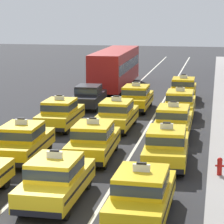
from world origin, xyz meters
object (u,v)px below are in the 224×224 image
taxi_center_second (93,140)px  taxi_right_nearest (142,193)px  taxi_center_nearest (56,179)px  taxi_right_fourth (180,103)px  sedan_left_fourth (89,96)px  fire_hydrant (220,165)px  taxi_left_second (23,141)px  taxi_left_third (60,113)px  taxi_right_third (173,121)px  taxi_right_fifth (183,88)px  taxi_center_fourth (136,97)px  bus_left_fifth (115,67)px  taxi_right_second (166,146)px  taxi_center_third (117,114)px

taxi_center_second → taxi_right_nearest: bearing=-64.3°
taxi_center_nearest → taxi_right_fourth: (3.22, 15.94, 0.00)m
sedan_left_fourth → fire_hydrant: size_ratio=5.96×
taxi_left_second → taxi_right_nearest: (6.29, -5.81, 0.00)m
taxi_center_second → taxi_left_third: bearing=119.9°
sedan_left_fourth → taxi_right_third: size_ratio=0.95×
taxi_left_third → taxi_right_third: bearing=-7.2°
taxi_center_nearest → taxi_center_second: same height
taxi_right_nearest → taxi_right_fifth: size_ratio=1.00×
taxi_center_second → taxi_right_third: (3.22, 4.91, 0.00)m
taxi_left_third → taxi_center_fourth: (3.44, 6.22, 0.00)m
taxi_left_second → taxi_right_fifth: size_ratio=1.01×
bus_left_fifth → taxi_right_fourth: bearing=-60.7°
taxi_center_nearest → taxi_right_second: 6.29m
taxi_right_nearest → taxi_right_second: same height
taxi_center_second → fire_hydrant: (5.67, -1.78, -0.33)m
taxi_right_third → fire_hydrant: bearing=-69.9°
sedan_left_fourth → taxi_right_fifth: bearing=35.6°
taxi_center_fourth → taxi_right_fifth: 5.35m
taxi_left_second → fire_hydrant: bearing=-6.7°
taxi_left_second → taxi_right_fifth: bearing=70.5°
fire_hydrant → taxi_right_second: bearing=148.1°
taxi_center_fourth → fire_hydrant: size_ratio=6.25×
taxi_left_third → taxi_center_nearest: (3.27, -11.38, 0.00)m
taxi_right_fourth → taxi_right_fifth: (-0.19, 6.18, 0.00)m
taxi_right_third → taxi_center_nearest: bearing=-107.1°
taxi_left_third → taxi_right_nearest: (6.47, -12.31, 0.00)m
taxi_left_second → taxi_right_fifth: 18.29m
sedan_left_fourth → taxi_right_nearest: bearing=-71.2°
taxi_center_second → taxi_right_third: size_ratio=1.01×
taxi_center_nearest → taxi_center_second: bearing=89.6°
taxi_right_fourth → taxi_center_fourth: bearing=151.5°
taxi_right_nearest → sedan_left_fourth: bearing=108.8°
taxi_center_fourth → taxi_right_second: bearing=-75.3°
sedan_left_fourth → taxi_right_fourth: bearing=-15.5°
sedan_left_fourth → taxi_right_third: 9.59m
fire_hydrant → bus_left_fifth: bearing=110.7°
taxi_center_fourth → taxi_left_second: bearing=-104.4°
taxi_right_fifth → taxi_left_third: bearing=-120.4°
taxi_right_second → taxi_right_third: same height
taxi_center_fourth → bus_left_fifth: bearing=108.9°
taxi_left_third → taxi_right_nearest: bearing=-62.3°
taxi_center_third → taxi_left_second: bearing=-114.1°
taxi_right_third → taxi_right_second: bearing=-88.4°
bus_left_fifth → taxi_center_fourth: bus_left_fifth is taller
taxi_left_third → taxi_center_nearest: same height
taxi_center_nearest → taxi_right_nearest: (3.20, -0.93, 0.00)m
taxi_right_fifth → sedan_left_fourth: bearing=-144.4°
taxi_center_fourth → taxi_right_fourth: 3.47m
taxi_left_third → taxi_center_fourth: bearing=61.1°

